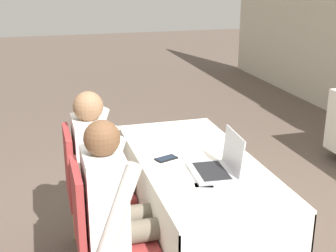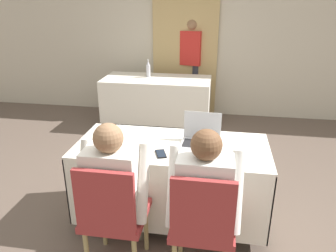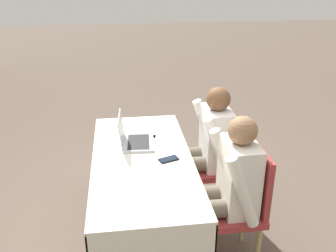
% 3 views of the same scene
% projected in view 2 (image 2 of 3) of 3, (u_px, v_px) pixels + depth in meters
% --- Properties ---
extents(ground_plane, '(24.00, 24.00, 0.00)m').
position_uv_depth(ground_plane, '(171.00, 218.00, 3.06)').
color(ground_plane, brown).
extents(wall_back, '(12.00, 0.06, 2.70)m').
position_uv_depth(wall_back, '(200.00, 34.00, 5.32)').
color(wall_back, beige).
rests_on(wall_back, ground_plane).
extents(curtain_panel, '(1.07, 0.04, 2.65)m').
position_uv_depth(curtain_panel, '(185.00, 36.00, 5.31)').
color(curtain_panel, tan).
rests_on(curtain_panel, ground_plane).
extents(conference_table_near, '(1.63, 0.75, 0.75)m').
position_uv_depth(conference_table_near, '(172.00, 164.00, 2.85)').
color(conference_table_near, white).
rests_on(conference_table_near, ground_plane).
extents(conference_table_far, '(1.63, 0.75, 0.75)m').
position_uv_depth(conference_table_far, '(157.00, 90.00, 5.06)').
color(conference_table_far, white).
rests_on(conference_table_far, ground_plane).
extents(laptop, '(0.34, 0.29, 0.26)m').
position_uv_depth(laptop, '(201.00, 139.00, 2.77)').
color(laptop, '#B7B7BC').
rests_on(laptop, conference_table_near).
extents(cell_phone, '(0.12, 0.16, 0.01)m').
position_uv_depth(cell_phone, '(161.00, 154.00, 2.61)').
color(cell_phone, black).
rests_on(cell_phone, conference_table_near).
extents(paper_beside_laptop, '(0.29, 0.35, 0.00)m').
position_uv_depth(paper_beside_laptop, '(203.00, 155.00, 2.60)').
color(paper_beside_laptop, white).
rests_on(paper_beside_laptop, conference_table_near).
extents(paper_centre_table, '(0.27, 0.33, 0.00)m').
position_uv_depth(paper_centre_table, '(227.00, 149.00, 2.70)').
color(paper_centre_table, white).
rests_on(paper_centre_table, conference_table_near).
extents(water_bottle, '(0.06, 0.06, 0.27)m').
position_uv_depth(water_bottle, '(148.00, 69.00, 5.04)').
color(water_bottle, '#B7B7C1').
rests_on(water_bottle, conference_table_far).
extents(chair_near_left, '(0.44, 0.44, 0.92)m').
position_uv_depth(chair_near_left, '(112.00, 213.00, 2.29)').
color(chair_near_left, tan).
rests_on(chair_near_left, ground_plane).
extents(chair_near_right, '(0.44, 0.44, 0.92)m').
position_uv_depth(chair_near_right, '(203.00, 223.00, 2.20)').
color(chair_near_right, tan).
rests_on(chair_near_right, ground_plane).
extents(person_checkered_shirt, '(0.50, 0.52, 1.18)m').
position_uv_depth(person_checkered_shirt, '(116.00, 186.00, 2.33)').
color(person_checkered_shirt, '#665B4C').
rests_on(person_checkered_shirt, ground_plane).
extents(person_white_shirt, '(0.50, 0.52, 1.18)m').
position_uv_depth(person_white_shirt, '(204.00, 194.00, 2.23)').
color(person_white_shirt, '#665B4C').
rests_on(person_white_shirt, ground_plane).
extents(person_red_shirt, '(0.38, 0.27, 1.59)m').
position_uv_depth(person_red_shirt, '(191.00, 61.00, 5.48)').
color(person_red_shirt, '#33333D').
rests_on(person_red_shirt, ground_plane).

